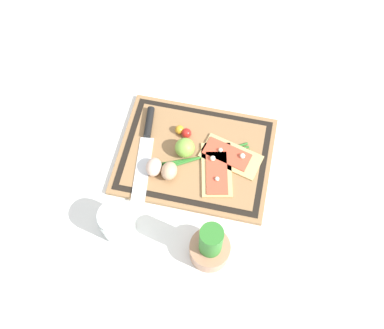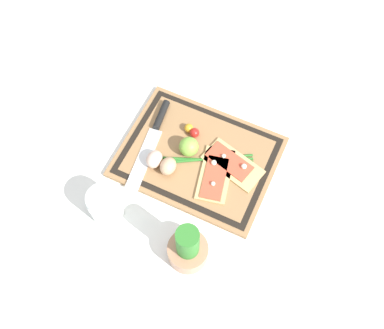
{
  "view_description": "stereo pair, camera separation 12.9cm",
  "coord_description": "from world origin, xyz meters",
  "px_view_note": "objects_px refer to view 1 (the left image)",
  "views": [
    {
      "loc": [
        -0.12,
        0.6,
        1.19
      ],
      "look_at": [
        0.0,
        0.04,
        0.04
      ],
      "focal_mm": 42.0,
      "sensor_mm": 36.0,
      "label": 1
    },
    {
      "loc": [
        -0.24,
        0.56,
        1.19
      ],
      "look_at": [
        0.0,
        0.04,
        0.04
      ],
      "focal_mm": 42.0,
      "sensor_mm": 36.0,
      "label": 2
    }
  ],
  "objects_px": {
    "cherry_tomato_red": "(186,133)",
    "cherry_tomato_yellow": "(179,130)",
    "pizza_slice_near": "(230,156)",
    "egg_brown": "(169,171)",
    "pizza_slice_far": "(216,170)",
    "lime": "(185,149)",
    "herb_pot": "(210,247)",
    "egg_pink": "(154,167)",
    "sauce_jar": "(117,223)",
    "knife": "(147,137)"
  },
  "relations": [
    {
      "from": "pizza_slice_far",
      "to": "sauce_jar",
      "type": "distance_m",
      "value": 0.32
    },
    {
      "from": "lime",
      "to": "egg_pink",
      "type": "bearing_deg",
      "value": 44.99
    },
    {
      "from": "pizza_slice_far",
      "to": "cherry_tomato_yellow",
      "type": "relative_size",
      "value": 7.03
    },
    {
      "from": "egg_pink",
      "to": "cherry_tomato_red",
      "type": "distance_m",
      "value": 0.15
    },
    {
      "from": "lime",
      "to": "cherry_tomato_yellow",
      "type": "xyz_separation_m",
      "value": [
        0.03,
        -0.07,
        -0.02
      ]
    },
    {
      "from": "cherry_tomato_yellow",
      "to": "sauce_jar",
      "type": "xyz_separation_m",
      "value": [
        0.1,
        0.33,
        0.01
      ]
    },
    {
      "from": "egg_brown",
      "to": "herb_pot",
      "type": "height_order",
      "value": "herb_pot"
    },
    {
      "from": "pizza_slice_far",
      "to": "knife",
      "type": "distance_m",
      "value": 0.23
    },
    {
      "from": "cherry_tomato_yellow",
      "to": "lime",
      "type": "bearing_deg",
      "value": 114.65
    },
    {
      "from": "knife",
      "to": "cherry_tomato_red",
      "type": "xyz_separation_m",
      "value": [
        -0.11,
        -0.03,
        0.01
      ]
    },
    {
      "from": "lime",
      "to": "cherry_tomato_yellow",
      "type": "relative_size",
      "value": 2.17
    },
    {
      "from": "pizza_slice_far",
      "to": "knife",
      "type": "height_order",
      "value": "pizza_slice_far"
    },
    {
      "from": "pizza_slice_near",
      "to": "herb_pot",
      "type": "height_order",
      "value": "herb_pot"
    },
    {
      "from": "pizza_slice_far",
      "to": "lime",
      "type": "distance_m",
      "value": 0.11
    },
    {
      "from": "cherry_tomato_red",
      "to": "knife",
      "type": "bearing_deg",
      "value": 17.18
    },
    {
      "from": "herb_pot",
      "to": "sauce_jar",
      "type": "relative_size",
      "value": 1.7
    },
    {
      "from": "lime",
      "to": "sauce_jar",
      "type": "distance_m",
      "value": 0.29
    },
    {
      "from": "sauce_jar",
      "to": "herb_pot",
      "type": "bearing_deg",
      "value": 176.38
    },
    {
      "from": "pizza_slice_near",
      "to": "egg_pink",
      "type": "height_order",
      "value": "egg_pink"
    },
    {
      "from": "cherry_tomato_red",
      "to": "herb_pot",
      "type": "relative_size",
      "value": 0.17
    },
    {
      "from": "pizza_slice_near",
      "to": "lime",
      "type": "xyz_separation_m",
      "value": [
        0.13,
        0.02,
        0.02
      ]
    },
    {
      "from": "cherry_tomato_yellow",
      "to": "herb_pot",
      "type": "xyz_separation_m",
      "value": [
        -0.16,
        0.34,
        0.03
      ]
    },
    {
      "from": "lime",
      "to": "cherry_tomato_red",
      "type": "bearing_deg",
      "value": -82.29
    },
    {
      "from": "herb_pot",
      "to": "egg_pink",
      "type": "bearing_deg",
      "value": -44.8
    },
    {
      "from": "pizza_slice_near",
      "to": "egg_brown",
      "type": "relative_size",
      "value": 3.4
    },
    {
      "from": "egg_brown",
      "to": "lime",
      "type": "bearing_deg",
      "value": -110.16
    },
    {
      "from": "cherry_tomato_red",
      "to": "cherry_tomato_yellow",
      "type": "bearing_deg",
      "value": -20.13
    },
    {
      "from": "egg_pink",
      "to": "lime",
      "type": "bearing_deg",
      "value": -135.01
    },
    {
      "from": "egg_brown",
      "to": "pizza_slice_far",
      "type": "bearing_deg",
      "value": -163.29
    },
    {
      "from": "lime",
      "to": "pizza_slice_near",
      "type": "bearing_deg",
      "value": -172.81
    },
    {
      "from": "pizza_slice_near",
      "to": "lime",
      "type": "distance_m",
      "value": 0.14
    },
    {
      "from": "egg_brown",
      "to": "egg_pink",
      "type": "bearing_deg",
      "value": -3.54
    },
    {
      "from": "egg_pink",
      "to": "herb_pot",
      "type": "xyz_separation_m",
      "value": [
        -0.2,
        0.2,
        0.02
      ]
    },
    {
      "from": "pizza_slice_near",
      "to": "knife",
      "type": "height_order",
      "value": "pizza_slice_near"
    },
    {
      "from": "lime",
      "to": "cherry_tomato_yellow",
      "type": "bearing_deg",
      "value": -65.35
    },
    {
      "from": "pizza_slice_near",
      "to": "herb_pot",
      "type": "xyz_separation_m",
      "value": [
        0.0,
        0.29,
        0.04
      ]
    },
    {
      "from": "sauce_jar",
      "to": "cherry_tomato_red",
      "type": "bearing_deg",
      "value": -110.69
    },
    {
      "from": "lime",
      "to": "knife",
      "type": "bearing_deg",
      "value": -11.44
    },
    {
      "from": "sauce_jar",
      "to": "knife",
      "type": "bearing_deg",
      "value": -91.42
    },
    {
      "from": "pizza_slice_far",
      "to": "cherry_tomato_red",
      "type": "distance_m",
      "value": 0.15
    },
    {
      "from": "pizza_slice_far",
      "to": "egg_brown",
      "type": "height_order",
      "value": "egg_brown"
    },
    {
      "from": "pizza_slice_near",
      "to": "sauce_jar",
      "type": "xyz_separation_m",
      "value": [
        0.26,
        0.28,
        0.02
      ]
    },
    {
      "from": "knife",
      "to": "cherry_tomato_yellow",
      "type": "bearing_deg",
      "value": -154.21
    },
    {
      "from": "pizza_slice_far",
      "to": "cherry_tomato_yellow",
      "type": "xyz_separation_m",
      "value": [
        0.13,
        -0.11,
        0.01
      ]
    },
    {
      "from": "egg_brown",
      "to": "lime",
      "type": "height_order",
      "value": "lime"
    },
    {
      "from": "lime",
      "to": "herb_pot",
      "type": "relative_size",
      "value": 0.33
    },
    {
      "from": "egg_pink",
      "to": "sauce_jar",
      "type": "distance_m",
      "value": 0.19
    },
    {
      "from": "pizza_slice_far",
      "to": "egg_brown",
      "type": "relative_size",
      "value": 3.34
    },
    {
      "from": "knife",
      "to": "cherry_tomato_yellow",
      "type": "height_order",
      "value": "cherry_tomato_yellow"
    },
    {
      "from": "cherry_tomato_red",
      "to": "cherry_tomato_yellow",
      "type": "height_order",
      "value": "cherry_tomato_red"
    }
  ]
}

